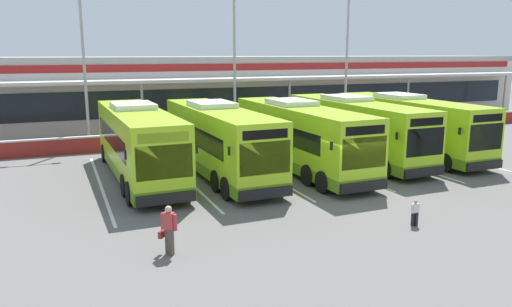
% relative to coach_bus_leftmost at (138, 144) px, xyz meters
% --- Properties ---
extents(ground_plane, '(200.00, 200.00, 0.00)m').
position_rel_coach_bus_leftmost_xyz_m(ground_plane, '(8.48, -6.76, -1.79)').
color(ground_plane, '#605E5B').
extents(terminal_building, '(70.00, 13.00, 6.00)m').
position_rel_coach_bus_leftmost_xyz_m(terminal_building, '(8.48, 20.15, 1.23)').
color(terminal_building, beige).
rests_on(terminal_building, ground).
extents(red_barrier_wall, '(60.00, 0.40, 1.10)m').
position_rel_coach_bus_leftmost_xyz_m(red_barrier_wall, '(8.48, 7.74, -1.23)').
color(red_barrier_wall, maroon).
rests_on(red_barrier_wall, ground).
extents(coach_bus_leftmost, '(3.08, 12.20, 3.78)m').
position_rel_coach_bus_leftmost_xyz_m(coach_bus_leftmost, '(0.00, 0.00, 0.00)').
color(coach_bus_leftmost, '#9ED11E').
rests_on(coach_bus_leftmost, ground).
extents(coach_bus_left_centre, '(3.08, 12.20, 3.78)m').
position_rel_coach_bus_leftmost_xyz_m(coach_bus_left_centre, '(4.04, -0.81, 0.00)').
color(coach_bus_left_centre, '#9ED11E').
rests_on(coach_bus_left_centre, ground).
extents(coach_bus_centre, '(3.08, 12.20, 3.78)m').
position_rel_coach_bus_leftmost_xyz_m(coach_bus_centre, '(8.49, -1.43, 0.00)').
color(coach_bus_centre, '#9ED11E').
rests_on(coach_bus_centre, ground).
extents(coach_bus_right_centre, '(3.08, 12.20, 3.78)m').
position_rel_coach_bus_leftmost_xyz_m(coach_bus_right_centre, '(12.79, -0.31, 0.00)').
color(coach_bus_right_centre, '#9ED11E').
rests_on(coach_bus_right_centre, ground).
extents(coach_bus_rightmost, '(3.08, 12.20, 3.78)m').
position_rel_coach_bus_leftmost_xyz_m(coach_bus_rightmost, '(16.71, -0.33, 0.00)').
color(coach_bus_rightmost, '#9ED11E').
rests_on(coach_bus_rightmost, ground).
extents(bay_stripe_far_west, '(0.14, 13.00, 0.01)m').
position_rel_coach_bus_leftmost_xyz_m(bay_stripe_far_west, '(-2.02, -0.76, -1.78)').
color(bay_stripe_far_west, silver).
rests_on(bay_stripe_far_west, ground).
extents(bay_stripe_west, '(0.14, 13.00, 0.01)m').
position_rel_coach_bus_leftmost_xyz_m(bay_stripe_west, '(2.18, -0.76, -1.78)').
color(bay_stripe_west, silver).
rests_on(bay_stripe_west, ground).
extents(bay_stripe_mid_west, '(0.14, 13.00, 0.01)m').
position_rel_coach_bus_leftmost_xyz_m(bay_stripe_mid_west, '(6.38, -0.76, -1.78)').
color(bay_stripe_mid_west, silver).
rests_on(bay_stripe_mid_west, ground).
extents(bay_stripe_centre, '(0.14, 13.00, 0.01)m').
position_rel_coach_bus_leftmost_xyz_m(bay_stripe_centre, '(10.58, -0.76, -1.78)').
color(bay_stripe_centre, silver).
rests_on(bay_stripe_centre, ground).
extents(bay_stripe_mid_east, '(0.14, 13.00, 0.01)m').
position_rel_coach_bus_leftmost_xyz_m(bay_stripe_mid_east, '(14.78, -0.76, -1.78)').
color(bay_stripe_mid_east, silver).
rests_on(bay_stripe_mid_east, ground).
extents(bay_stripe_east, '(0.14, 13.00, 0.01)m').
position_rel_coach_bus_leftmost_xyz_m(bay_stripe_east, '(18.98, -0.76, -1.78)').
color(bay_stripe_east, silver).
rests_on(bay_stripe_east, ground).
extents(pedestrian_with_handbag, '(0.57, 0.56, 1.62)m').
position_rel_coach_bus_leftmost_xyz_m(pedestrian_with_handbag, '(-0.68, -10.38, -0.93)').
color(pedestrian_with_handbag, '#4C4238').
rests_on(pedestrian_with_handbag, ground).
extents(pedestrian_child, '(0.33, 0.20, 1.00)m').
position_rel_coach_bus_leftmost_xyz_m(pedestrian_child, '(8.36, -11.22, -1.24)').
color(pedestrian_child, black).
rests_on(pedestrian_child, ground).
extents(lamp_post_west, '(3.24, 0.28, 11.00)m').
position_rel_coach_bus_leftmost_xyz_m(lamp_post_west, '(-1.80, 10.42, 4.50)').
color(lamp_post_west, '#9E9EA3').
rests_on(lamp_post_west, ground).
extents(lamp_post_centre, '(3.24, 0.28, 11.00)m').
position_rel_coach_bus_leftmost_xyz_m(lamp_post_centre, '(8.84, 10.00, 4.50)').
color(lamp_post_centre, '#9E9EA3').
rests_on(lamp_post_centre, ground).
extents(lamp_post_east, '(3.24, 0.28, 11.00)m').
position_rel_coach_bus_leftmost_xyz_m(lamp_post_east, '(18.62, 10.03, 4.50)').
color(lamp_post_east, '#9E9EA3').
rests_on(lamp_post_east, ground).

